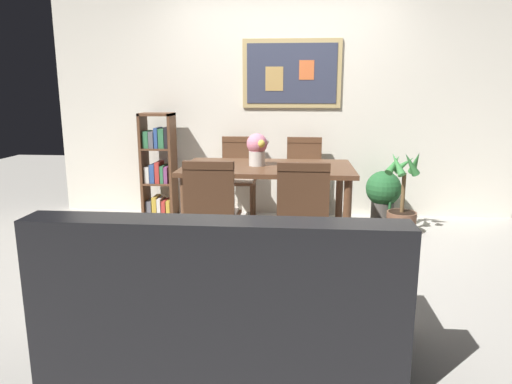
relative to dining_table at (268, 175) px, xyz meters
The scene contains 13 objects.
ground_plane 0.76m from the dining_table, 75.79° to the right, with size 12.00×12.00×0.00m, color #B7B2A8.
wall_back_with_painting 1.31m from the dining_table, 84.74° to the left, with size 5.20×0.14×2.60m.
dining_table is the anchor object (origin of this frame).
dining_chair_near_left 0.91m from the dining_table, 114.93° to the right, with size 0.40×0.41×0.91m.
dining_chair_near_right 0.89m from the dining_table, 69.12° to the right, with size 0.40×0.41×0.91m.
dining_chair_far_left 0.91m from the dining_table, 114.72° to the left, with size 0.40×0.41×0.91m.
dining_chair_far_right 0.89m from the dining_table, 66.78° to the left, with size 0.40×0.41×0.91m.
leather_couch 2.00m from the dining_table, 93.23° to the right, with size 1.80×0.84×0.84m.
bookshelf 1.52m from the dining_table, 147.48° to the left, with size 0.36×0.28×1.17m.
potted_ivy 1.48m from the dining_table, 33.14° to the left, with size 0.38×0.38×0.57m.
potted_palm 1.42m from the dining_table, 15.42° to the left, with size 0.35×0.36×0.86m.
flower_vase 0.27m from the dining_table, behind, with size 0.20×0.20×0.30m.
tv_remote 0.31m from the dining_table, ahead, with size 0.11×0.16×0.02m.
Camera 1 is at (0.16, -3.86, 1.42)m, focal length 32.87 mm.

